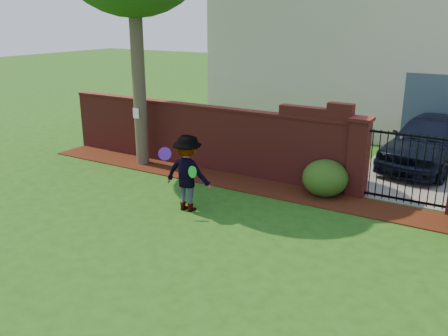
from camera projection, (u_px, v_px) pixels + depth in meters
The scene contains 13 objects.
ground at pixel (172, 236), 9.46m from camera, with size 80.00×80.00×0.01m, color #1D4A12.
mulch_bed at pixel (220, 179), 12.64m from camera, with size 11.10×1.08×0.03m, color black.
brick_wall at pixel (200, 135), 13.43m from camera, with size 8.70×0.31×2.16m.
pillar_left at pixel (358, 157), 11.25m from camera, with size 0.50×0.50×1.88m.
iron_gate at pixel (408, 168), 10.74m from camera, with size 1.78×0.03×1.60m.
driveway at pixel (433, 161), 14.26m from camera, with size 3.20×8.00×0.01m, color slate.
house at pixel (389, 41), 17.80m from camera, with size 12.40×6.40×6.30m.
car at pixel (426, 143), 13.35m from camera, with size 1.75×4.35×1.48m, color black.
paper_notice at pixel (136, 113), 13.40m from camera, with size 0.20×0.01×0.28m, color white.
shrub_left at pixel (325, 178), 11.41m from camera, with size 1.07×1.07×0.87m, color #1A4514.
man at pixel (187, 174), 10.43m from camera, with size 1.09×0.63×1.68m, color gray.
frisbee_purple at pixel (165, 154), 10.17m from camera, with size 0.28×0.28×0.03m, color #581CAF.
frisbee_green at pixel (192, 172), 10.09m from camera, with size 0.25×0.25×0.02m, color green.
Camera 1 is at (5.33, -6.85, 4.10)m, focal length 39.05 mm.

